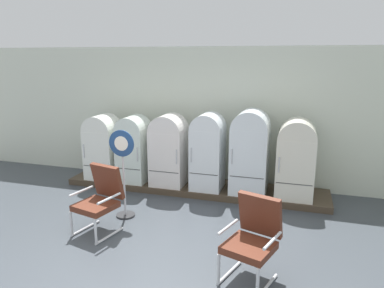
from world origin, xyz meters
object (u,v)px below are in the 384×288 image
(refrigerator_2, at_px, (169,148))
(refrigerator_4, at_px, (250,149))
(refrigerator_0, at_px, (103,145))
(armchair_left, at_px, (100,197))
(armchair_right, at_px, (253,235))
(refrigerator_3, at_px, (208,149))
(sign_stand, at_px, (123,176))
(refrigerator_5, at_px, (296,157))
(refrigerator_1, at_px, (134,147))

(refrigerator_2, height_order, refrigerator_4, refrigerator_4)
(refrigerator_0, relative_size, armchair_left, 1.30)
(armchair_left, height_order, armchair_right, same)
(refrigerator_3, xyz_separation_m, armchair_left, (-1.20, -1.99, -0.35))
(refrigerator_3, bearing_deg, sign_stand, -127.58)
(refrigerator_3, relative_size, armchair_right, 1.43)
(refrigerator_0, bearing_deg, armchair_right, -35.97)
(refrigerator_3, height_order, armchair_left, refrigerator_3)
(refrigerator_3, relative_size, refrigerator_5, 1.03)
(refrigerator_4, height_order, armchair_left, refrigerator_4)
(refrigerator_5, relative_size, armchair_right, 1.39)
(armchair_left, xyz_separation_m, sign_stand, (0.11, 0.57, 0.17))
(refrigerator_2, distance_m, refrigerator_5, 2.46)
(refrigerator_0, distance_m, refrigerator_1, 0.72)
(refrigerator_0, relative_size, sign_stand, 0.90)
(refrigerator_1, distance_m, refrigerator_5, 3.23)
(refrigerator_4, xyz_separation_m, refrigerator_5, (0.84, 0.00, -0.08))
(refrigerator_1, bearing_deg, refrigerator_3, -0.03)
(armchair_left, height_order, sign_stand, sign_stand)
(refrigerator_0, height_order, sign_stand, sign_stand)
(refrigerator_1, relative_size, armchair_left, 1.31)
(refrigerator_4, bearing_deg, refrigerator_0, -179.38)
(armchair_right, bearing_deg, armchair_left, 166.96)
(refrigerator_3, relative_size, refrigerator_4, 0.94)
(armchair_left, xyz_separation_m, armchair_right, (2.42, -0.56, 0.00))
(refrigerator_1, height_order, refrigerator_4, refrigerator_4)
(refrigerator_4, relative_size, refrigerator_5, 1.09)
(refrigerator_0, distance_m, refrigerator_4, 3.11)
(refrigerator_1, xyz_separation_m, refrigerator_3, (1.58, -0.00, 0.07))
(refrigerator_0, distance_m, refrigerator_5, 3.95)
(refrigerator_5, bearing_deg, refrigerator_0, -179.44)
(refrigerator_0, xyz_separation_m, armchair_right, (3.51, -2.54, -0.27))
(refrigerator_1, xyz_separation_m, armchair_right, (2.79, -2.55, -0.29))
(refrigerator_4, bearing_deg, refrigerator_2, -178.87)
(refrigerator_1, bearing_deg, armchair_left, -79.36)
(refrigerator_3, xyz_separation_m, refrigerator_5, (1.65, 0.03, -0.03))
(refrigerator_0, bearing_deg, refrigerator_2, 0.06)
(refrigerator_2, distance_m, refrigerator_4, 1.62)
(refrigerator_1, height_order, refrigerator_3, refrigerator_3)
(armchair_left, distance_m, sign_stand, 0.60)
(refrigerator_2, height_order, refrigerator_5, refrigerator_5)
(refrigerator_3, height_order, refrigerator_4, refrigerator_4)
(refrigerator_3, distance_m, refrigerator_5, 1.65)
(refrigerator_0, height_order, refrigerator_1, refrigerator_1)
(refrigerator_1, height_order, refrigerator_5, refrigerator_5)
(refrigerator_0, relative_size, refrigerator_1, 0.99)
(refrigerator_0, xyz_separation_m, refrigerator_2, (1.49, 0.00, 0.04))
(refrigerator_4, bearing_deg, armchair_left, -134.98)
(refrigerator_0, height_order, armchair_right, refrigerator_0)
(refrigerator_3, distance_m, armchair_left, 2.35)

